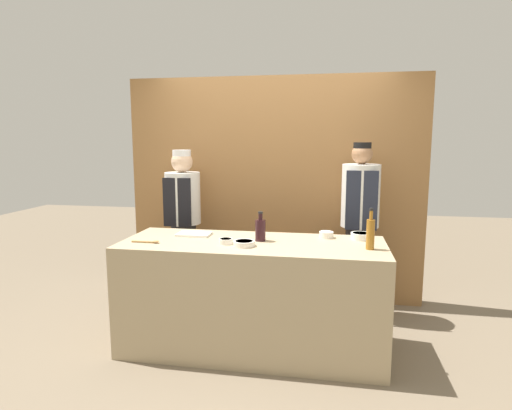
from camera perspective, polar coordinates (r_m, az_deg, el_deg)
ground_plane at (r=3.81m, az=-0.45°, el=-18.43°), size 14.00×14.00×0.00m
cabinet_wall at (r=4.68m, az=2.39°, el=2.09°), size 3.18×0.18×2.40m
counter at (r=3.62m, az=-0.46°, el=-11.98°), size 2.14×0.81×0.91m
sauce_bowl_brown at (r=3.68m, az=13.80°, el=-3.99°), size 0.17×0.17×0.05m
sauce_bowl_red at (r=3.68m, az=9.36°, el=-3.88°), size 0.12×0.12×0.05m
sauce_bowl_orange at (r=3.43m, az=-4.05°, el=-4.79°), size 0.11×0.11×0.04m
sauce_bowl_white at (r=3.35m, az=-1.60°, el=-5.11°), size 0.17×0.17×0.04m
cutting_board at (r=3.77m, az=-8.25°, el=-3.85°), size 0.28×0.19×0.02m
bottle_amber at (r=3.34m, az=15.01°, el=-3.66°), size 0.06×0.06×0.32m
bottle_wine at (r=3.51m, az=0.59°, el=-3.28°), size 0.09×0.09×0.24m
wooden_spoon at (r=3.56m, az=-14.11°, el=-4.75°), size 0.23×0.04×0.02m
chef_left at (r=4.55m, az=-9.66°, el=-2.22°), size 0.36×0.36×1.64m
chef_right at (r=4.29m, az=13.64°, el=-2.44°), size 0.36×0.36×1.71m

